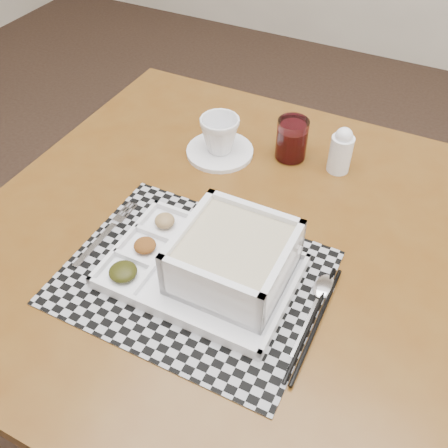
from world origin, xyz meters
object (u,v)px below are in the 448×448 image
(juice_glass, at_px, (292,141))
(cup, at_px, (220,135))
(dining_table, at_px, (228,256))
(serving_tray, at_px, (224,262))
(creamer_bottle, at_px, (341,151))

(juice_glass, bearing_deg, cup, -157.96)
(dining_table, distance_m, cup, 0.27)
(juice_glass, bearing_deg, serving_tray, -86.30)
(dining_table, bearing_deg, juice_glass, 85.80)
(juice_glass, bearing_deg, creamer_bottle, 2.09)
(dining_table, relative_size, serving_tray, 3.00)
(juice_glass, xyz_separation_m, creamer_bottle, (0.11, 0.00, 0.01))
(serving_tray, bearing_deg, dining_table, 112.48)
(cup, distance_m, creamer_bottle, 0.26)
(serving_tray, height_order, cup, serving_tray)
(juice_glass, distance_m, creamer_bottle, 0.11)
(creamer_bottle, bearing_deg, juice_glass, -177.91)
(serving_tray, height_order, creamer_bottle, creamer_bottle)
(dining_table, relative_size, cup, 11.09)
(creamer_bottle, bearing_deg, cup, -166.10)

